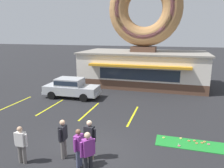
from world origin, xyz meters
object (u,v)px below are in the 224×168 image
Objects in this scene: pedestrian_blue_sweater_man at (21,143)px; pedestrian_hooded_kid at (79,146)px; car_silver at (71,87)px; pedestrian_leather_jacket_man at (63,137)px; trash_bin at (69,82)px; pedestrian_clipboard_woman at (90,138)px; pedestrian_beanie_man at (88,152)px; golf_ball at (179,144)px.

pedestrian_blue_sweater_man is 1.00× the size of pedestrian_hooded_kid.
car_silver is 2.88× the size of pedestrian_hooded_kid.
trash_bin is at bearing 116.04° from pedestrian_leather_jacket_man.
pedestrian_leather_jacket_man is 1.75× the size of trash_bin.
pedestrian_leather_jacket_man is at bearing -168.05° from pedestrian_clipboard_woman.
car_silver is 9.03m from pedestrian_leather_jacket_man.
pedestrian_blue_sweater_man is at bearing -149.62° from pedestrian_leather_jacket_man.
pedestrian_beanie_man is at bearing -60.11° from car_silver.
pedestrian_blue_sweater_man is at bearing -75.59° from car_silver.
pedestrian_hooded_kid is 0.93× the size of pedestrian_clipboard_woman.
pedestrian_clipboard_woman is at bearing 73.28° from pedestrian_hooded_kid.
pedestrian_blue_sweater_man is 2.74m from pedestrian_clipboard_woman.
pedestrian_hooded_kid is 0.94× the size of pedestrian_leather_jacket_man.
pedestrian_blue_sweater_man is (2.33, -9.05, 0.01)m from car_silver.
pedestrian_leather_jacket_man reaches higher than pedestrian_hooded_kid.
pedestrian_blue_sweater_man is 2.90m from pedestrian_beanie_man.
pedestrian_leather_jacket_man reaches higher than pedestrian_blue_sweater_man.
pedestrian_beanie_man is 1.80× the size of trash_bin.
car_silver is 3.80m from trash_bin.
pedestrian_beanie_man is (0.57, -0.45, 0.10)m from pedestrian_hooded_kid.
golf_ball is at bearing 27.45° from pedestrian_leather_jacket_man.
pedestrian_beanie_man reaches higher than golf_ball.
pedestrian_leather_jacket_man is (-0.90, 0.42, 0.07)m from pedestrian_hooded_kid.
pedestrian_clipboard_woman reaches higher than pedestrian_blue_sweater_man.
pedestrian_clipboard_woman is at bearing 108.67° from pedestrian_beanie_man.
pedestrian_blue_sweater_man is at bearing -169.92° from pedestrian_hooded_kid.
pedestrian_clipboard_woman is 1.17m from pedestrian_beanie_man.
pedestrian_leather_jacket_man is (-4.71, -2.45, 0.90)m from golf_ball.
pedestrian_hooded_kid is at bearing 10.08° from pedestrian_blue_sweater_man.
pedestrian_clipboard_woman reaches higher than pedestrian_hooded_kid.
golf_ball is 0.03× the size of pedestrian_hooded_kid.
pedestrian_beanie_man reaches higher than car_silver.
trash_bin is at bearing 118.68° from pedestrian_hooded_kid.
pedestrian_leather_jacket_man is at bearing 149.32° from pedestrian_beanie_man.
pedestrian_hooded_kid is at bearing -61.32° from trash_bin.
pedestrian_hooded_kid is 1.64× the size of trash_bin.
golf_ball is at bearing -34.30° from car_silver.
golf_ball is at bearing 28.15° from pedestrian_blue_sweater_man.
golf_ball is 0.02× the size of pedestrian_beanie_man.
pedestrian_clipboard_woman is at bearing -148.47° from golf_ball.
pedestrian_beanie_man is (-3.23, -3.32, 0.93)m from golf_ball.
pedestrian_blue_sweater_man is 1.65m from pedestrian_leather_jacket_man.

